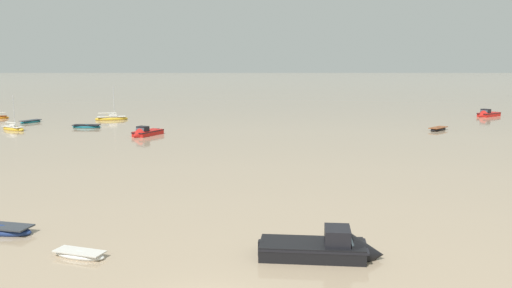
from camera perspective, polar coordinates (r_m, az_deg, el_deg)
sailboat_moored_0 at (r=89.19m, az=-24.32°, el=1.53°), size 5.03×4.16×5.64m
motorboat_moored_0 at (r=29.77m, az=8.19°, el=-11.25°), size 6.88×2.96×2.54m
rowboat_moored_1 at (r=37.11m, az=-25.47°, el=-8.25°), size 4.56×2.47×0.68m
sailboat_moored_1 at (r=98.18m, az=-15.01°, el=2.67°), size 5.92×3.15×6.35m
rowboat_moored_3 at (r=87.93m, az=-17.48°, el=1.79°), size 4.63×1.87×0.72m
motorboat_moored_1 at (r=109.17m, az=23.52°, el=2.86°), size 5.76×4.96×2.17m
rowboat_moored_6 at (r=31.22m, az=-18.16°, el=-11.13°), size 3.26×2.00×0.49m
rowboat_moored_7 at (r=85.46m, az=19.03°, el=1.51°), size 3.92×4.04×0.66m
rowboat_moored_8 at (r=98.41m, az=-22.77°, el=2.22°), size 3.09×4.15×0.63m
motorboat_moored_2 at (r=76.43m, az=-11.70°, el=1.08°), size 4.28×5.83×2.12m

